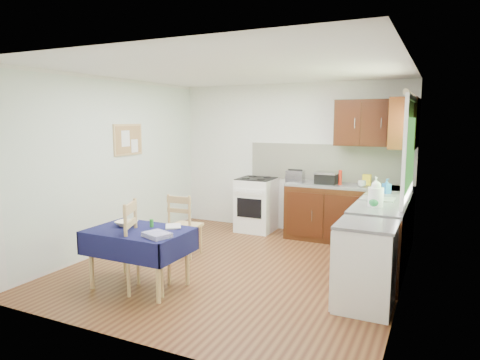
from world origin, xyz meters
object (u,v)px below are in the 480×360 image
at_px(toaster, 295,176).
at_px(dish_rack, 378,198).
at_px(chair_far, 184,223).
at_px(sandwich_press, 326,178).
at_px(kettle, 376,195).
at_px(chair_near, 144,244).
at_px(dining_table, 139,238).

relative_size(toaster, dish_rack, 0.70).
relative_size(chair_far, sandwich_press, 2.75).
relative_size(toaster, sandwich_press, 0.86).
bearing_deg(kettle, toaster, 135.54).
xyz_separation_m(chair_near, sandwich_press, (1.30, 2.90, 0.45)).
height_order(chair_far, kettle, kettle).
bearing_deg(sandwich_press, chair_near, -106.64).
bearing_deg(dish_rack, dining_table, -120.86).
relative_size(dining_table, chair_far, 1.25).
height_order(toaster, dish_rack, toaster).
height_order(sandwich_press, kettle, kettle).
height_order(chair_near, dish_rack, dish_rack).
xyz_separation_m(chair_far, dish_rack, (2.49, 0.62, 0.45)).
bearing_deg(sandwich_press, kettle, -49.73).
bearing_deg(toaster, sandwich_press, -7.83).
bearing_deg(toaster, kettle, -59.67).
bearing_deg(chair_far, kettle, -179.68).
height_order(dining_table, sandwich_press, sandwich_press).
height_order(dining_table, chair_near, chair_near).
bearing_deg(kettle, sandwich_press, 122.74).
xyz_separation_m(dining_table, chair_near, (0.12, -0.07, -0.03)).
bearing_deg(dining_table, chair_far, 97.73).
bearing_deg(sandwich_press, dining_table, -109.15).
height_order(dining_table, toaster, toaster).
distance_m(toaster, sandwich_press, 0.50).
relative_size(dish_rack, kettle, 1.36).
bearing_deg(sandwich_press, toaster, -165.10).
bearing_deg(kettle, chair_near, -147.76).
bearing_deg(chair_near, dish_rack, -72.96).
bearing_deg(chair_far, chair_near, 98.44).
bearing_deg(toaster, chair_near, -121.14).
distance_m(dining_table, toaster, 2.95).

